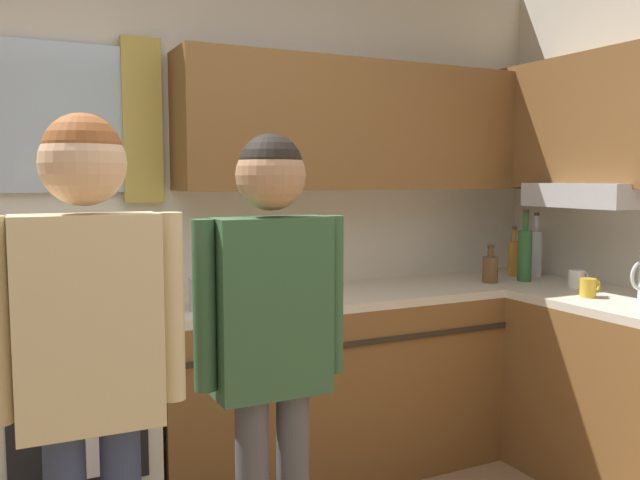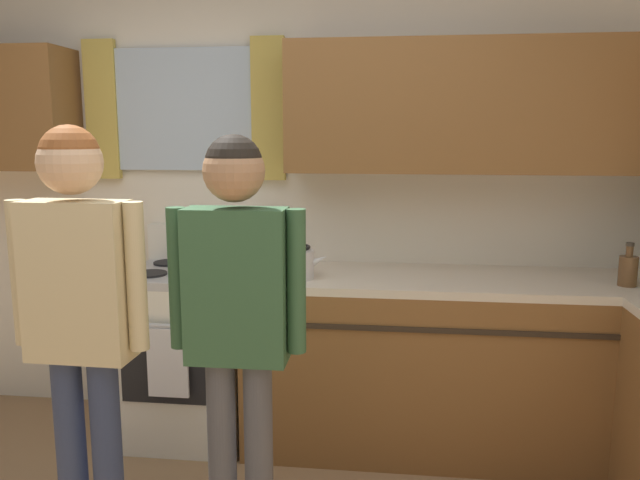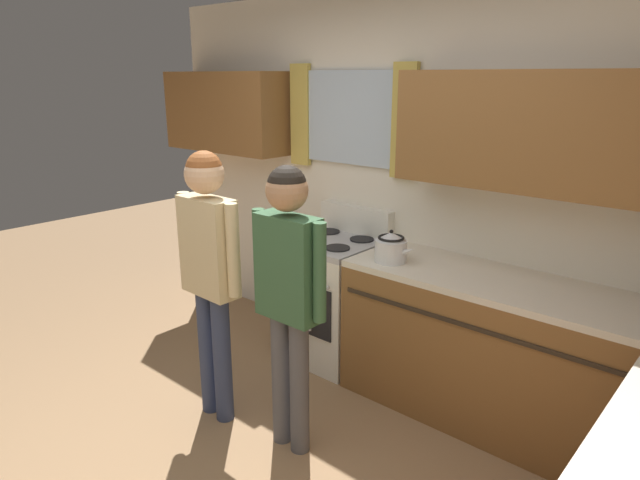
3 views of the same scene
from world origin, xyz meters
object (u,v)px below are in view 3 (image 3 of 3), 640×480
Objects in this scene: adult_in_plaid at (288,278)px; adult_left at (209,257)px; stove_oven at (333,296)px; stovetop_kettle at (391,247)px.

adult_left is at bearing -171.67° from adult_in_plaid.
stove_oven is 1.23m from adult_in_plaid.
adult_left reaches higher than adult_in_plaid.
stove_oven is 0.69× the size of adult_in_plaid.
adult_in_plaid is (-0.07, -0.85, 0.01)m from stovetop_kettle.
adult_in_plaid reaches higher than stove_oven.
adult_in_plaid is (0.55, 0.08, -0.02)m from adult_left.
stovetop_kettle is (0.58, -0.13, 0.53)m from stove_oven.
adult_left is 0.56m from adult_in_plaid.
stovetop_kettle is at bearing -12.60° from stove_oven.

